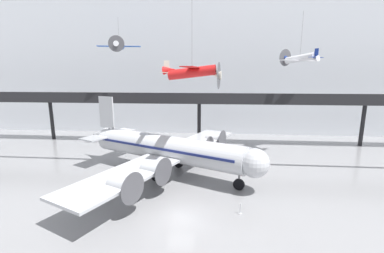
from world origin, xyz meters
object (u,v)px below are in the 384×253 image
object	(u,v)px
suspended_plane_blue_trainer	(119,45)
stanchion_barrier	(240,211)
suspended_plane_red_highwing	(192,72)
airliner_silver_main	(165,148)
suspended_plane_white_twin	(300,59)

from	to	relation	value
suspended_plane_blue_trainer	stanchion_barrier	bearing A→B (deg)	29.77
suspended_plane_red_highwing	airliner_silver_main	bearing A→B (deg)	171.27
stanchion_barrier	suspended_plane_red_highwing	bearing A→B (deg)	122.32
suspended_plane_red_highwing	suspended_plane_blue_trainer	bearing A→B (deg)	141.78
airliner_silver_main	stanchion_barrier	distance (m)	13.51
suspended_plane_blue_trainer	suspended_plane_white_twin	bearing A→B (deg)	75.49
suspended_plane_red_highwing	stanchion_barrier	size ratio (longest dim) A/B	10.41
stanchion_barrier	suspended_plane_white_twin	bearing A→B (deg)	62.62
airliner_silver_main	suspended_plane_red_highwing	xyz separation A→B (m)	(3.66, -1.09, 9.86)
suspended_plane_white_twin	stanchion_barrier	bearing A→B (deg)	117.95
airliner_silver_main	stanchion_barrier	world-z (taller)	airliner_silver_main
airliner_silver_main	suspended_plane_white_twin	size ratio (longest dim) A/B	3.70
suspended_plane_red_highwing	stanchion_barrier	world-z (taller)	suspended_plane_red_highwing
suspended_plane_blue_trainer	suspended_plane_red_highwing	bearing A→B (deg)	33.60
airliner_silver_main	suspended_plane_white_twin	distance (m)	25.90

